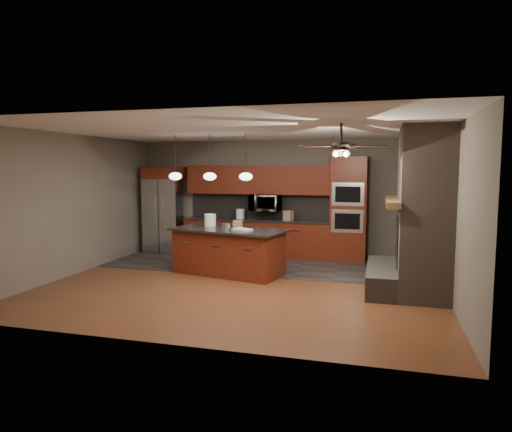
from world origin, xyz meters
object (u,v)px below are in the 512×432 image
(oven_tower, at_px, (348,209))
(white_bucket, at_px, (210,220))
(counter_bucket, at_px, (240,214))
(paint_can, at_px, (226,226))
(cardboard_box, at_px, (238,224))
(kitchen_island, at_px, (228,251))
(refrigerator, at_px, (165,210))
(paint_tray, at_px, (242,229))
(counter_box, at_px, (288,216))
(microwave, at_px, (265,203))

(oven_tower, height_order, white_bucket, oven_tower)
(counter_bucket, bearing_deg, paint_can, -80.20)
(paint_can, height_order, counter_bucket, counter_bucket)
(cardboard_box, xyz_separation_m, counter_bucket, (-0.46, 1.65, 0.04))
(kitchen_island, relative_size, paint_can, 14.27)
(refrigerator, relative_size, paint_tray, 6.18)
(oven_tower, xyz_separation_m, white_bucket, (-2.71, -1.71, -0.14))
(kitchen_island, bearing_deg, paint_tray, -10.56)
(counter_box, bearing_deg, counter_bucket, -158.72)
(refrigerator, height_order, kitchen_island, refrigerator)
(refrigerator, bearing_deg, paint_tray, -37.52)
(oven_tower, distance_m, counter_box, 1.40)
(microwave, xyz_separation_m, cardboard_box, (-0.15, -1.70, -0.32))
(cardboard_box, relative_size, counter_box, 0.86)
(refrigerator, bearing_deg, counter_box, 0.56)
(paint_tray, bearing_deg, kitchen_island, -176.75)
(refrigerator, distance_m, counter_bucket, 1.97)
(oven_tower, relative_size, paint_tray, 6.83)
(kitchen_island, xyz_separation_m, white_bucket, (-0.49, 0.27, 0.58))
(paint_tray, relative_size, counter_box, 1.54)
(counter_bucket, distance_m, counter_box, 1.21)
(kitchen_island, relative_size, counter_bucket, 10.50)
(cardboard_box, bearing_deg, microwave, 75.12)
(microwave, relative_size, counter_bucket, 3.12)
(paint_can, bearing_deg, white_bucket, 144.72)
(oven_tower, distance_m, refrigerator, 4.56)
(microwave, relative_size, paint_can, 4.25)
(refrigerator, height_order, paint_can, refrigerator)
(paint_tray, bearing_deg, oven_tower, 75.30)
(kitchen_island, height_order, white_bucket, white_bucket)
(microwave, relative_size, refrigerator, 0.34)
(white_bucket, bearing_deg, counter_box, 51.66)
(white_bucket, bearing_deg, cardboard_box, 7.00)
(counter_box, bearing_deg, oven_tower, 25.41)
(refrigerator, height_order, white_bucket, refrigerator)
(white_bucket, relative_size, paint_can, 1.49)
(oven_tower, bearing_deg, paint_can, -137.52)
(refrigerator, height_order, counter_bucket, refrigerator)
(cardboard_box, bearing_deg, refrigerator, 137.48)
(paint_can, xyz_separation_m, counter_box, (0.85, 2.01, 0.04))
(oven_tower, height_order, counter_box, oven_tower)
(paint_tray, distance_m, counter_box, 2.15)
(white_bucket, height_order, paint_can, white_bucket)
(kitchen_island, xyz_separation_m, paint_can, (-0.02, -0.06, 0.51))
(microwave, bearing_deg, refrigerator, -177.10)
(white_bucket, bearing_deg, paint_can, -35.28)
(paint_tray, bearing_deg, cardboard_box, 143.62)
(kitchen_island, xyz_separation_m, counter_box, (0.83, 1.94, 0.55))
(counter_box, bearing_deg, paint_tray, -79.68)
(kitchen_island, xyz_separation_m, cardboard_box, (0.09, 0.34, 0.52))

